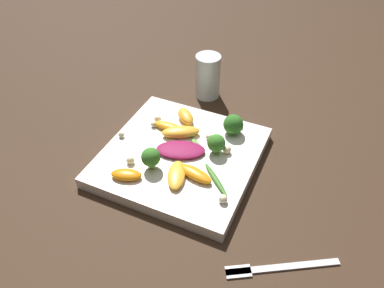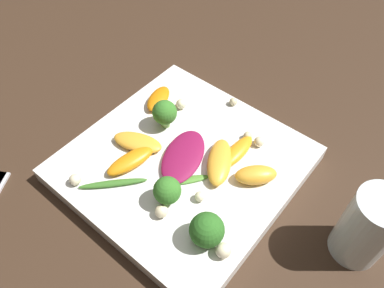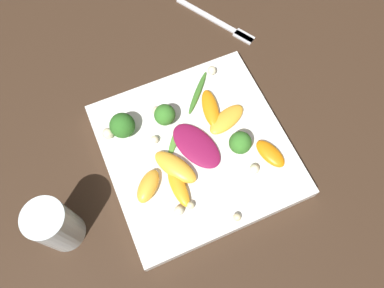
{
  "view_description": "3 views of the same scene",
  "coord_description": "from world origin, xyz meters",
  "views": [
    {
      "loc": [
        -0.25,
        0.49,
        0.54
      ],
      "look_at": [
        -0.02,
        -0.01,
        0.04
      ],
      "focal_mm": 35.0,
      "sensor_mm": 36.0,
      "label": 1
    },
    {
      "loc": [
        -0.24,
        -0.21,
        0.45
      ],
      "look_at": [
        0.02,
        0.0,
        0.04
      ],
      "focal_mm": 35.0,
      "sensor_mm": 36.0,
      "label": 2
    },
    {
      "loc": [
        0.22,
        -0.1,
        0.6
      ],
      "look_at": [
        -0.0,
        -0.01,
        0.04
      ],
      "focal_mm": 35.0,
      "sensor_mm": 36.0,
      "label": 3
    }
  ],
  "objects": [
    {
      "name": "broccoli_floret_0",
      "position": [
        -0.06,
        -0.03,
        0.05
      ],
      "size": [
        0.04,
        0.04,
        0.04
      ],
      "color": "#7A9E51",
      "rests_on": "plate"
    },
    {
      "name": "ground_plane",
      "position": [
        0.0,
        0.0,
        0.0
      ],
      "size": [
        2.4,
        2.4,
        0.0
      ],
      "primitive_type": "plane",
      "color": "#382619"
    },
    {
      "name": "orange_segment_0",
      "position": [
        -0.02,
        0.07,
        0.03
      ],
      "size": [
        0.06,
        0.08,
        0.01
      ],
      "color": "#FCAD33",
      "rests_on": "plate"
    },
    {
      "name": "macadamia_nut_4",
      "position": [
        0.09,
        -0.05,
        0.03
      ],
      "size": [
        0.01,
        0.01,
        0.01
      ],
      "color": "beige",
      "rests_on": "plate"
    },
    {
      "name": "macadamia_nut_0",
      "position": [
        -0.04,
        -0.06,
        0.03
      ],
      "size": [
        0.01,
        0.01,
        0.01
      ],
      "color": "beige",
      "rests_on": "plate"
    },
    {
      "name": "plate",
      "position": [
        0.0,
        0.0,
        0.01
      ],
      "size": [
        0.3,
        0.3,
        0.03
      ],
      "color": "white",
      "rests_on": "ground_plane"
    },
    {
      "name": "orange_segment_1",
      "position": [
        0.06,
        0.1,
        0.03
      ],
      "size": [
        0.06,
        0.05,
        0.02
      ],
      "color": "orange",
      "rests_on": "plate"
    },
    {
      "name": "fork",
      "position": [
        -0.23,
        0.16,
        0.0
      ],
      "size": [
        0.17,
        0.11,
        0.01
      ],
      "color": "silver",
      "rests_on": "ground_plane"
    },
    {
      "name": "orange_segment_4",
      "position": [
        -0.05,
        0.05,
        0.03
      ],
      "size": [
        0.08,
        0.04,
        0.02
      ],
      "color": "orange",
      "rests_on": "plate"
    },
    {
      "name": "orange_segment_5",
      "position": [
        0.02,
        -0.05,
        0.04
      ],
      "size": [
        0.09,
        0.07,
        0.02
      ],
      "color": "#FCAD33",
      "rests_on": "plate"
    },
    {
      "name": "broccoli_floret_2",
      "position": [
        -0.07,
        -0.1,
        0.05
      ],
      "size": [
        0.04,
        0.04,
        0.04
      ],
      "color": "#7A9E51",
      "rests_on": "plate"
    },
    {
      "name": "drinking_glass",
      "position": [
        0.04,
        -0.24,
        0.05
      ],
      "size": [
        0.06,
        0.06,
        0.11
      ],
      "color": "silver",
      "rests_on": "ground_plane"
    },
    {
      "name": "macadamia_nut_5",
      "position": [
        -0.12,
        0.08,
        0.03
      ],
      "size": [
        0.02,
        0.02,
        0.02
      ],
      "color": "beige",
      "rests_on": "plate"
    },
    {
      "name": "orange_segment_3",
      "position": [
        0.05,
        -0.05,
        0.03
      ],
      "size": [
        0.07,
        0.02,
        0.01
      ],
      "color": "orange",
      "rests_on": "plate"
    },
    {
      "name": "macadamia_nut_1",
      "position": [
        -0.09,
        -0.04,
        0.03
      ],
      "size": [
        0.02,
        0.02,
        0.02
      ],
      "color": "beige",
      "rests_on": "plate"
    },
    {
      "name": "arugula_sprig_0",
      "position": [
        -0.03,
        -0.03,
        0.03
      ],
      "size": [
        0.06,
        0.05,
        0.0
      ],
      "color": "#518E33",
      "rests_on": "plate"
    },
    {
      "name": "arugula_sprig_1",
      "position": [
        -0.09,
        0.04,
        0.03
      ],
      "size": [
        0.07,
        0.07,
        0.01
      ],
      "color": "#3D7528",
      "rests_on": "plate"
    },
    {
      "name": "macadamia_nut_2",
      "position": [
        -0.08,
        -0.13,
        0.03
      ],
      "size": [
        0.02,
        0.02,
        0.02
      ],
      "color": "beige",
      "rests_on": "plate"
    },
    {
      "name": "macadamia_nut_6",
      "position": [
        0.09,
        -0.07,
        0.03
      ],
      "size": [
        0.02,
        0.02,
        0.02
      ],
      "color": "beige",
      "rests_on": "plate"
    },
    {
      "name": "radicchio_leaf_0",
      "position": [
        0.0,
        -0.0,
        0.03
      ],
      "size": [
        0.11,
        0.08,
        0.01
      ],
      "color": "maroon",
      "rests_on": "plate"
    },
    {
      "name": "macadamia_nut_3",
      "position": [
        0.08,
        0.07,
        0.03
      ],
      "size": [
        0.02,
        0.02,
        0.02
      ],
      "color": "beige",
      "rests_on": "plate"
    },
    {
      "name": "broccoli_floret_1",
      "position": [
        0.03,
        0.06,
        0.05
      ],
      "size": [
        0.04,
        0.04,
        0.05
      ],
      "color": "#84AD5B",
      "rests_on": "plate"
    },
    {
      "name": "macadamia_nut_7",
      "position": [
        0.13,
        0.01,
        0.03
      ],
      "size": [
        0.01,
        0.01,
        0.01
      ],
      "color": "beige",
      "rests_on": "plate"
    },
    {
      "name": "orange_segment_2",
      "position": [
        0.03,
        -0.1,
        0.04
      ],
      "size": [
        0.06,
        0.06,
        0.02
      ],
      "color": "#FCAD33",
      "rests_on": "plate"
    }
  ]
}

